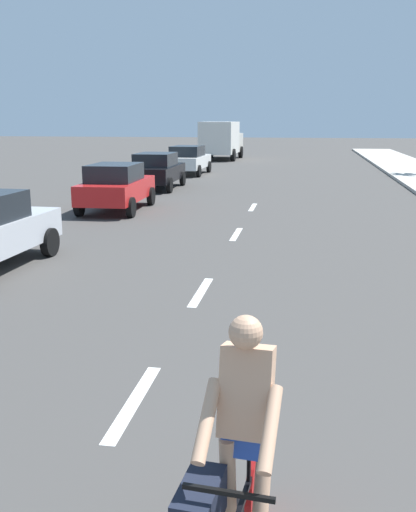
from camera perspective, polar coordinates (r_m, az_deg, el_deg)
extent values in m
plane|color=#423F3D|center=(18.19, 3.75, 3.70)|extent=(160.00, 160.00, 0.00)
cube|color=white|center=(6.62, -7.26, -13.92)|extent=(0.16, 1.80, 0.01)
cube|color=white|center=(10.43, -0.69, -3.52)|extent=(0.16, 1.80, 0.01)
cube|color=white|center=(15.64, 2.79, 2.15)|extent=(0.16, 1.80, 0.01)
cube|color=white|center=(20.49, 4.40, 4.78)|extent=(0.16, 1.80, 0.01)
cylinder|color=red|center=(4.79, 4.71, -20.94)|extent=(0.11, 0.66, 0.66)
cube|color=black|center=(4.26, 3.40, -22.82)|extent=(0.12, 0.94, 0.04)
cylinder|color=black|center=(4.30, 4.03, -18.62)|extent=(0.03, 0.03, 0.48)
cube|color=black|center=(3.69, 1.99, -22.16)|extent=(0.56, 0.08, 0.03)
cube|color=tan|center=(3.93, 3.79, -13.03)|extent=(0.37, 0.35, 0.63)
sphere|color=tan|center=(3.70, 3.71, -7.45)|extent=(0.22, 0.22, 0.22)
cube|color=#2D51B7|center=(4.13, 3.87, -16.83)|extent=(0.34, 0.25, 0.28)
cube|color=black|center=(4.00, -0.84, -23.35)|extent=(0.29, 0.54, 0.32)
cylinder|color=tan|center=(4.24, 5.36, -21.09)|extent=(0.14, 0.32, 0.62)
cylinder|color=tan|center=(4.27, 1.96, -20.70)|extent=(0.13, 0.21, 0.63)
cylinder|color=tan|center=(3.71, 6.11, -16.46)|extent=(0.14, 0.49, 0.41)
cylinder|color=tan|center=(3.78, -0.12, -15.78)|extent=(0.14, 0.49, 0.41)
cylinder|color=black|center=(13.54, -15.21, 1.32)|extent=(0.20, 0.64, 0.64)
cube|color=red|center=(19.89, -8.90, 6.40)|extent=(1.80, 4.06, 0.64)
cube|color=black|center=(19.63, -9.13, 8.07)|extent=(1.54, 2.13, 0.56)
cylinder|color=black|center=(21.47, -10.00, 5.86)|extent=(0.20, 0.64, 0.64)
cylinder|color=black|center=(21.02, -5.59, 5.84)|extent=(0.20, 0.64, 0.64)
cylinder|color=black|center=(18.92, -12.49, 4.77)|extent=(0.20, 0.64, 0.64)
cylinder|color=black|center=(18.41, -7.54, 4.74)|extent=(0.20, 0.64, 0.64)
cube|color=black|center=(25.99, -5.01, 8.09)|extent=(1.78, 4.16, 0.64)
cube|color=black|center=(25.74, -5.15, 9.38)|extent=(1.55, 2.17, 0.56)
cylinder|color=black|center=(27.60, -6.07, 7.60)|extent=(0.19, 0.64, 0.64)
cylinder|color=black|center=(27.20, -2.49, 7.58)|extent=(0.19, 0.64, 0.64)
cylinder|color=black|center=(24.90, -7.73, 6.94)|extent=(0.19, 0.64, 0.64)
cylinder|color=black|center=(24.46, -3.79, 6.92)|extent=(0.19, 0.64, 0.64)
cube|color=white|center=(32.69, -1.94, 9.19)|extent=(1.88, 4.26, 0.64)
cube|color=black|center=(32.44, -2.03, 10.22)|extent=(1.62, 2.23, 0.56)
cylinder|color=black|center=(34.31, -2.86, 8.76)|extent=(0.20, 0.64, 0.64)
cylinder|color=black|center=(33.93, 0.09, 8.72)|extent=(0.20, 0.64, 0.64)
cylinder|color=black|center=(31.54, -4.10, 8.34)|extent=(0.20, 0.64, 0.64)
cylinder|color=black|center=(31.13, -0.92, 8.31)|extent=(0.20, 0.64, 0.64)
cube|color=beige|center=(47.03, 1.78, 11.06)|extent=(2.48, 2.42, 1.40)
cube|color=silver|center=(44.07, 1.12, 11.50)|extent=(2.54, 4.24, 2.30)
cylinder|color=black|center=(47.15, 0.28, 10.16)|extent=(0.31, 0.91, 0.90)
cylinder|color=black|center=(46.75, 3.22, 10.11)|extent=(0.31, 0.91, 0.90)
cylinder|color=black|center=(43.34, -0.72, 9.88)|extent=(0.31, 0.91, 0.90)
cylinder|color=black|center=(42.90, 2.47, 9.84)|extent=(0.31, 0.91, 0.90)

